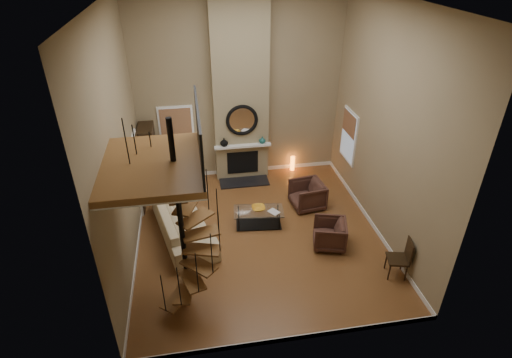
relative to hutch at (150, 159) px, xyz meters
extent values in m
cube|color=#905C2E|center=(2.75, -2.78, -0.95)|extent=(6.00, 6.50, 0.01)
cube|color=#907E5C|center=(2.75, 0.47, 1.80)|extent=(6.00, 0.02, 5.50)
cube|color=#907E5C|center=(2.75, -6.03, 1.80)|extent=(6.00, 0.02, 5.50)
cube|color=#907E5C|center=(-0.25, -2.78, 1.80)|extent=(0.02, 6.50, 5.50)
cube|color=#907E5C|center=(5.75, -2.78, 1.80)|extent=(0.02, 6.50, 5.50)
cube|color=silver|center=(2.75, -2.78, 4.54)|extent=(6.00, 6.50, 0.01)
cube|color=white|center=(2.75, 0.46, -0.89)|extent=(6.00, 0.02, 0.12)
cube|color=white|center=(2.75, -6.02, -0.89)|extent=(6.00, 0.02, 0.12)
cube|color=white|center=(-0.24, -2.78, -0.89)|extent=(0.02, 6.50, 0.12)
cube|color=white|center=(5.74, -2.78, -0.89)|extent=(0.02, 6.50, 0.12)
cube|color=#90815E|center=(2.75, 0.28, 1.80)|extent=(1.60, 0.38, 5.50)
cube|color=black|center=(2.75, -0.21, -0.93)|extent=(1.50, 0.60, 0.04)
cube|color=black|center=(2.75, 0.08, -0.40)|extent=(0.95, 0.02, 0.72)
cube|color=white|center=(2.75, 0.00, 0.20)|extent=(1.70, 0.18, 0.06)
torus|color=black|center=(2.75, 0.06, 1.00)|extent=(0.94, 0.10, 0.94)
cylinder|color=white|center=(2.75, 0.07, 1.00)|extent=(0.80, 0.01, 0.80)
imported|color=black|center=(2.20, 0.04, 0.35)|extent=(0.24, 0.24, 0.25)
imported|color=#185551|center=(3.35, 0.04, 0.33)|extent=(0.20, 0.20, 0.21)
cube|color=white|center=(0.85, 0.45, 0.65)|extent=(1.02, 0.04, 1.52)
cube|color=#8C9EB2|center=(0.85, 0.43, 0.65)|extent=(0.90, 0.01, 1.40)
cube|color=#976643|center=(0.85, 0.41, 0.86)|extent=(0.90, 0.01, 0.98)
cube|color=white|center=(5.73, -0.78, 0.65)|extent=(0.04, 1.02, 1.52)
cube|color=#8C9EB2|center=(5.70, -0.78, 0.65)|extent=(0.01, 0.90, 1.40)
cube|color=#976643|center=(5.69, -0.78, 1.03)|extent=(0.01, 0.90, 0.63)
cube|color=white|center=(-0.22, -0.98, 0.10)|extent=(0.06, 1.05, 2.16)
cube|color=black|center=(-0.19, -0.98, 0.07)|extent=(0.05, 0.90, 2.05)
cube|color=#8C9EB2|center=(-0.16, -0.98, 0.50)|extent=(0.01, 0.60, 0.90)
cube|color=brown|center=(0.60, -4.58, 2.23)|extent=(1.70, 2.20, 0.12)
cube|color=white|center=(0.60, -4.58, 2.16)|extent=(1.70, 2.20, 0.03)
cube|color=black|center=(1.42, -4.58, 2.76)|extent=(0.04, 2.20, 0.94)
cylinder|color=black|center=(0.95, -4.58, 1.06)|extent=(0.10, 0.10, 4.02)
cube|color=brown|center=(0.73, -4.86, -0.69)|extent=(0.71, 0.78, 0.04)
cylinder|color=black|center=(0.51, -5.14, -0.22)|extent=(0.02, 0.02, 0.94)
cube|color=brown|center=(0.89, -4.93, -0.43)|extent=(0.46, 0.77, 0.04)
cylinder|color=black|center=(0.82, -5.29, 0.04)|extent=(0.02, 0.02, 0.94)
cube|color=brown|center=(1.06, -4.92, -0.17)|extent=(0.55, 0.79, 0.04)
cylinder|color=black|center=(1.17, -5.26, 0.30)|extent=(0.02, 0.02, 0.94)
cube|color=brown|center=(1.21, -4.83, 0.09)|extent=(0.75, 0.74, 0.04)
cylinder|color=black|center=(1.47, -5.08, 0.56)|extent=(0.02, 0.02, 0.94)
cube|color=brown|center=(1.29, -4.68, 0.35)|extent=(0.79, 0.53, 0.04)
cylinder|color=black|center=(1.64, -4.77, 0.82)|extent=(0.02, 0.02, 0.94)
cube|color=brown|center=(1.30, -4.50, 0.61)|extent=(0.77, 0.48, 0.04)
cylinder|color=black|center=(1.65, -4.43, 1.08)|extent=(0.02, 0.02, 0.94)
cube|color=brown|center=(1.22, -4.34, 0.87)|extent=(0.77, 0.72, 0.04)
cylinder|color=black|center=(1.50, -4.11, 1.34)|extent=(0.02, 0.02, 0.94)
cube|color=brown|center=(1.08, -4.24, 1.13)|extent=(0.58, 0.79, 0.04)
cylinder|color=black|center=(1.22, -3.91, 1.60)|extent=(0.02, 0.02, 0.94)
cube|color=brown|center=(0.91, -4.22, 1.39)|extent=(0.41, 0.75, 0.04)
cylinder|color=black|center=(0.87, -3.86, 1.86)|extent=(0.02, 0.02, 0.94)
cube|color=brown|center=(0.75, -4.28, 1.65)|extent=(0.68, 0.79, 0.04)
cylinder|color=black|center=(0.55, -3.98, 2.12)|extent=(0.02, 0.02, 0.94)
cube|color=brown|center=(0.63, -4.41, 1.91)|extent=(0.80, 0.64, 0.04)
cylinder|color=black|center=(0.31, -4.24, 2.38)|extent=(0.02, 0.02, 0.94)
cube|color=brown|center=(0.59, -4.58, 2.17)|extent=(0.72, 0.34, 0.04)
cylinder|color=black|center=(0.23, -4.58, 2.64)|extent=(0.02, 0.02, 0.94)
cube|color=black|center=(0.00, 0.00, 0.00)|extent=(0.43, 0.91, 2.03)
imported|color=#CAB68C|center=(0.87, -2.46, -0.55)|extent=(1.69, 2.90, 0.80)
imported|color=#482921|center=(4.38, -1.74, -0.60)|extent=(0.96, 0.94, 0.79)
imported|color=#482921|center=(4.43, -3.51, -0.60)|extent=(0.95, 0.93, 0.70)
cube|color=silver|center=(2.82, -2.39, -0.51)|extent=(1.34, 0.77, 0.02)
cube|color=black|center=(2.82, -2.39, -0.92)|extent=(1.22, 0.65, 0.02)
cylinder|color=black|center=(2.28, -2.56, -0.73)|extent=(0.04, 0.04, 0.47)
cylinder|color=black|center=(3.31, -2.67, -0.73)|extent=(0.04, 0.04, 0.47)
cylinder|color=black|center=(2.32, -2.12, -0.73)|extent=(0.04, 0.04, 0.47)
cylinder|color=black|center=(3.36, -2.23, -0.73)|extent=(0.04, 0.04, 0.47)
imported|color=gold|center=(2.82, -2.34, -0.45)|extent=(0.35, 0.35, 0.09)
imported|color=gray|center=(3.17, -2.54, -0.49)|extent=(0.33, 0.35, 0.03)
cylinder|color=black|center=(1.17, -0.70, -0.93)|extent=(0.34, 0.34, 0.03)
cylinder|color=black|center=(1.17, -0.70, -0.15)|extent=(0.04, 0.04, 1.48)
cylinder|color=#F2E5C6|center=(1.17, -0.70, 0.60)|extent=(0.38, 0.38, 0.30)
cylinder|color=orange|center=(4.39, 0.31, -0.70)|extent=(0.13, 0.13, 0.47)
cube|color=black|center=(5.50, -4.70, -0.51)|extent=(0.53, 0.53, 0.05)
cube|color=black|center=(5.70, -4.75, -0.25)|extent=(0.14, 0.41, 0.52)
cylinder|color=black|center=(5.29, -4.83, -0.74)|extent=(0.04, 0.04, 0.42)
cylinder|color=black|center=(5.64, -4.92, -0.74)|extent=(0.04, 0.04, 0.42)
cylinder|color=black|center=(5.37, -4.48, -0.74)|extent=(0.04, 0.04, 0.42)
cylinder|color=black|center=(5.72, -4.57, -0.74)|extent=(0.04, 0.04, 0.42)
camera|label=1|loc=(1.32, -10.84, 5.56)|focal=28.54mm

